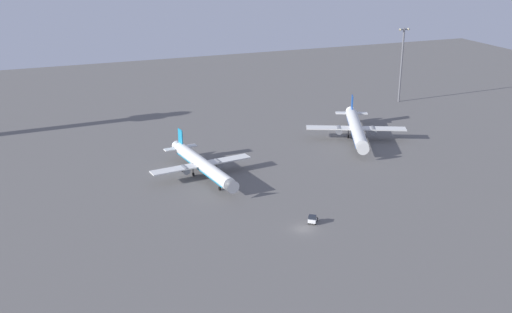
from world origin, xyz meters
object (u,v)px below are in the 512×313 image
at_px(airplane_near_gate, 202,164).
at_px(apron_light_west, 402,61).
at_px(pushback_tug, 312,219).
at_px(airplane_taxiway_distant, 356,128).

distance_m(airplane_near_gate, apron_light_west, 107.72).
relative_size(airplane_near_gate, apron_light_west, 1.28).
distance_m(airplane_near_gate, pushback_tug, 39.90).
bearing_deg(pushback_tug, airplane_near_gate, -31.42).
xyz_separation_m(airplane_taxiway_distant, pushback_tug, (-39.60, -49.83, -2.89)).
distance_m(airplane_taxiway_distant, apron_light_west, 55.58).
bearing_deg(airplane_taxiway_distant, apron_light_west, -113.44).
bearing_deg(pushback_tug, apron_light_west, -96.48).
distance_m(airplane_taxiway_distant, pushback_tug, 63.71).
bearing_deg(airplane_taxiway_distant, pushback_tug, 75.72).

